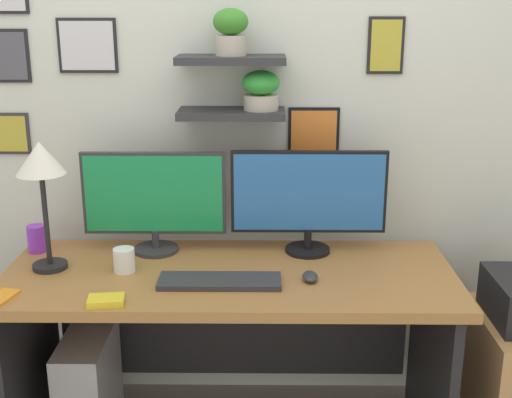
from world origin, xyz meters
TOP-DOWN VIEW (x-y plane):
  - back_wall_assembly at (-0.00, 0.44)m, footprint 4.40×0.24m
  - desk at (0.00, 0.06)m, footprint 1.69×0.68m
  - monitor_left at (-0.31, 0.22)m, footprint 0.57×0.18m
  - monitor_right at (0.31, 0.22)m, footprint 0.62×0.18m
  - keyboard at (-0.03, -0.11)m, footprint 0.44×0.14m
  - computer_mouse at (0.30, -0.08)m, footprint 0.06×0.09m
  - desk_lamp at (-0.68, 0.03)m, footprint 0.18×0.18m
  - cell_phone at (-0.77, -0.25)m, footprint 0.10×0.15m
  - coffee_mug at (-0.39, 0.00)m, footprint 0.08×0.08m
  - scissors_tray at (-0.40, -0.28)m, footprint 0.13×0.09m
  - water_cup at (-0.79, 0.20)m, footprint 0.07×0.07m
  - computer_tower_left at (-0.57, 0.02)m, footprint 0.18×0.40m

SIDE VIEW (x-z plane):
  - computer_tower_left at x=-0.57m, z-range 0.00..0.46m
  - desk at x=0.00m, z-range 0.17..0.92m
  - cell_phone at x=-0.77m, z-range 0.75..0.76m
  - keyboard at x=-0.03m, z-range 0.75..0.77m
  - scissors_tray at x=-0.40m, z-range 0.75..0.77m
  - computer_mouse at x=0.30m, z-range 0.75..0.78m
  - coffee_mug at x=-0.39m, z-range 0.75..0.84m
  - water_cup at x=-0.79m, z-range 0.75..0.86m
  - monitor_left at x=-0.31m, z-range 0.76..1.17m
  - monitor_right at x=0.31m, z-range 0.77..1.19m
  - desk_lamp at x=-0.68m, z-range 0.89..1.38m
  - back_wall_assembly at x=0.00m, z-range 0.00..2.70m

